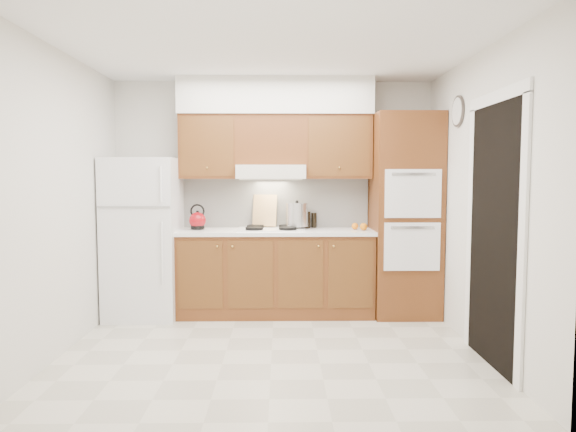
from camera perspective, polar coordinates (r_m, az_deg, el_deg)
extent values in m
plane|color=beige|center=(4.67, -1.81, -14.66)|extent=(3.60, 3.60, 0.00)
plane|color=white|center=(4.54, -1.90, 18.11)|extent=(3.60, 3.60, 0.00)
cube|color=silver|center=(5.91, -1.59, 2.23)|extent=(3.60, 0.02, 2.60)
cube|color=silver|center=(4.80, -23.88, 1.35)|extent=(0.02, 3.00, 2.60)
cube|color=silver|center=(4.74, 20.47, 1.41)|extent=(0.02, 3.00, 2.60)
cube|color=white|center=(5.78, -15.70, -2.36)|extent=(0.75, 0.72, 1.72)
cube|color=brown|center=(5.71, -1.36, -6.44)|extent=(2.11, 0.60, 0.90)
cube|color=white|center=(5.63, -1.37, -1.76)|extent=(2.13, 0.62, 0.04)
cube|color=white|center=(5.90, -1.35, 1.45)|extent=(2.11, 0.03, 0.56)
cube|color=brown|center=(5.76, 12.83, 0.07)|extent=(0.70, 0.65, 2.20)
cube|color=brown|center=(5.81, -8.76, 7.57)|extent=(0.63, 0.33, 0.70)
cube|color=brown|center=(5.79, 5.53, 7.61)|extent=(0.73, 0.33, 0.70)
cube|color=silver|center=(5.69, -1.88, 4.91)|extent=(0.75, 0.45, 0.15)
cube|color=brown|center=(5.76, -1.88, 8.39)|extent=(0.75, 0.33, 0.55)
cube|color=silver|center=(5.80, -1.39, 13.09)|extent=(2.13, 0.36, 0.40)
cube|color=white|center=(5.65, -1.88, -1.47)|extent=(0.74, 0.50, 0.01)
cube|color=black|center=(4.43, 21.88, -2.06)|extent=(0.02, 0.90, 2.10)
cylinder|color=#3F3833|center=(5.28, 18.37, 10.99)|extent=(0.02, 0.30, 0.30)
sphere|color=maroon|center=(5.72, -10.03, -0.49)|extent=(0.18, 0.18, 0.18)
cube|color=tan|center=(5.83, -2.59, 0.62)|extent=(0.29, 0.14, 0.36)
cylinder|color=silver|center=(5.71, 1.00, 0.11)|extent=(0.31, 0.31, 0.25)
cylinder|color=black|center=(5.88, 1.59, -0.30)|extent=(0.07, 0.07, 0.20)
cylinder|color=black|center=(5.83, 2.22, -0.43)|extent=(0.06, 0.06, 0.19)
cylinder|color=black|center=(5.87, 2.91, -0.48)|extent=(0.08, 0.08, 0.17)
sphere|color=orange|center=(5.62, 8.40, -1.19)|extent=(0.08, 0.08, 0.08)
sphere|color=orange|center=(5.72, 7.45, -1.13)|extent=(0.09, 0.09, 0.07)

